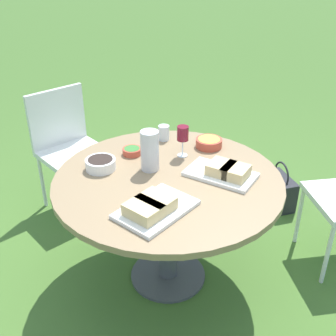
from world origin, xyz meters
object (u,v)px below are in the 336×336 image
Objects in this scene: wine_glass at (183,135)px; handbag at (279,190)px; water_pitcher at (150,151)px; dining_table at (168,193)px; chair_near_right at (67,141)px.

wine_glass reaches higher than handbag.
wine_glass is at bearing -66.32° from water_pitcher.
dining_table reaches higher than handbag.
chair_near_right is 1.63m from handbag.
handbag is at bearing -72.19° from wine_glass.
water_pitcher reaches higher than chair_near_right.
dining_table is 1.39× the size of chair_near_right.
wine_glass is at bearing -35.31° from dining_table.
water_pitcher is at bearing -155.62° from chair_near_right.
dining_table is at bearing -151.09° from water_pitcher.
wine_glass is at bearing 107.81° from handbag.
handbag is at bearing -70.98° from water_pitcher.
chair_near_right is at bearing 71.90° from handbag.
chair_near_right is at bearing 24.95° from dining_table.
dining_table is 1.10m from chair_near_right.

